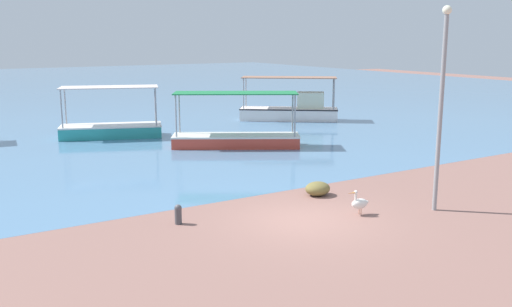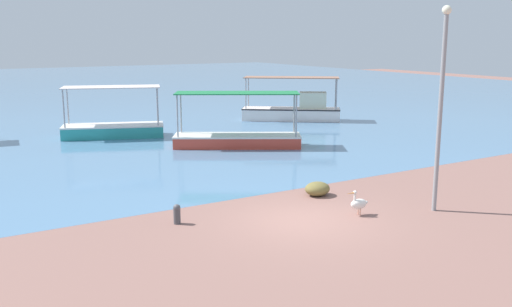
% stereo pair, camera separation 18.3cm
% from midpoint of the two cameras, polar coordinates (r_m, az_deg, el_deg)
% --- Properties ---
extents(ground, '(120.00, 120.00, 0.00)m').
position_cam_midpoint_polar(ground, '(17.15, 4.40, -6.66)').
color(ground, '#895F56').
extents(harbor_water, '(110.00, 90.00, 0.00)m').
position_cam_midpoint_polar(harbor_water, '(62.11, -22.78, 5.74)').
color(harbor_water, '#5580A7').
rests_on(harbor_water, ground).
extents(fishing_boat_near_right, '(5.66, 3.60, 2.75)m').
position_cam_midpoint_polar(fishing_boat_near_right, '(31.96, -14.43, 2.53)').
color(fishing_boat_near_right, teal).
rests_on(fishing_boat_near_right, harbor_water).
extents(fishing_boat_center, '(6.24, 4.64, 2.70)m').
position_cam_midpoint_polar(fishing_boat_center, '(28.28, -2.20, 1.70)').
color(fishing_boat_center, '#CD4130').
rests_on(fishing_boat_center, harbor_water).
extents(fishing_boat_near_left, '(6.07, 5.15, 2.81)m').
position_cam_midpoint_polar(fishing_boat_near_left, '(37.43, 3.53, 4.42)').
color(fishing_boat_near_left, white).
rests_on(fishing_boat_near_left, harbor_water).
extents(pelican, '(0.81, 0.33, 0.80)m').
position_cam_midpoint_polar(pelican, '(17.74, 10.02, -4.91)').
color(pelican, '#E0997A').
rests_on(pelican, ground).
extents(lamp_post, '(0.28, 0.28, 6.27)m').
position_cam_midpoint_polar(lamp_post, '(18.22, 17.77, 5.18)').
color(lamp_post, gray).
rests_on(lamp_post, ground).
extents(mooring_bollard, '(0.22, 0.22, 0.59)m').
position_cam_midpoint_polar(mooring_bollard, '(16.83, -8.10, -5.97)').
color(mooring_bollard, '#47474C').
rests_on(mooring_bollard, ground).
extents(net_pile, '(0.90, 0.77, 0.48)m').
position_cam_midpoint_polar(net_pile, '(19.73, 5.92, -3.52)').
color(net_pile, olive).
rests_on(net_pile, ground).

